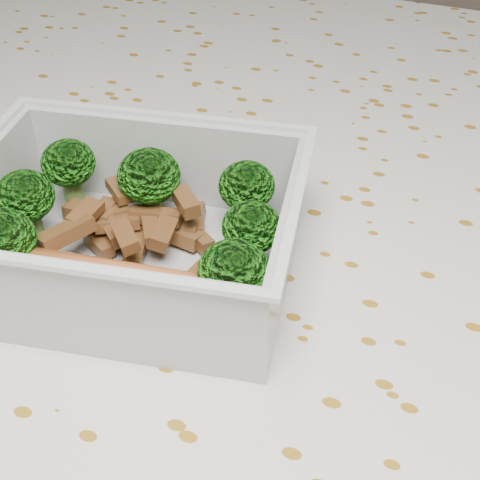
% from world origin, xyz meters
% --- Properties ---
extents(dining_table, '(1.40, 0.90, 0.75)m').
position_xyz_m(dining_table, '(0.00, 0.00, 0.67)').
color(dining_table, brown).
rests_on(dining_table, ground).
extents(tablecloth, '(1.46, 0.96, 0.19)m').
position_xyz_m(tablecloth, '(0.00, 0.00, 0.72)').
color(tablecloth, silver).
rests_on(tablecloth, dining_table).
extents(lunch_container, '(0.22, 0.18, 0.07)m').
position_xyz_m(lunch_container, '(-0.06, -0.03, 0.78)').
color(lunch_container, silver).
rests_on(lunch_container, tablecloth).
extents(broccoli_florets, '(0.18, 0.13, 0.05)m').
position_xyz_m(broccoli_florets, '(-0.06, -0.02, 0.79)').
color(broccoli_florets, '#608C3F').
rests_on(broccoli_florets, lunch_container).
extents(meat_pile, '(0.12, 0.09, 0.03)m').
position_xyz_m(meat_pile, '(-0.07, -0.01, 0.77)').
color(meat_pile, brown).
rests_on(meat_pile, lunch_container).
extents(sausage, '(0.17, 0.05, 0.03)m').
position_xyz_m(sausage, '(-0.05, -0.07, 0.78)').
color(sausage, '#CE642F').
rests_on(sausage, lunch_container).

